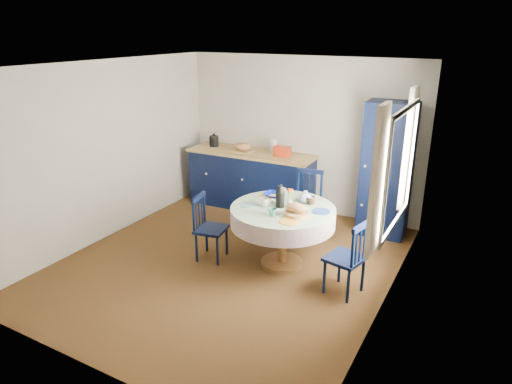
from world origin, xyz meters
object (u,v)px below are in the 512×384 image
pantry_cabinet (387,170)px  chair_left (209,227)px  cobalt_bowl (273,195)px  dining_table (283,217)px  chair_far (306,204)px  kitchen_counter (251,179)px  mug_a (264,202)px  mug_c (311,201)px  mug_d (282,192)px  chair_right (348,257)px  mug_b (273,212)px

pantry_cabinet → chair_left: size_ratio=2.24×
cobalt_bowl → dining_table: bearing=-44.8°
chair_left → chair_far: bearing=-43.3°
kitchen_counter → dining_table: 2.11m
kitchen_counter → cobalt_bowl: size_ratio=8.91×
chair_left → mug_a: 0.84m
mug_c → mug_d: bearing=163.3°
dining_table → mug_c: bearing=47.8°
kitchen_counter → mug_c: 2.11m
mug_a → mug_d: 0.47m
dining_table → cobalt_bowl: size_ratio=5.37×
dining_table → chair_right: 0.99m
kitchen_counter → dining_table: (1.36, -1.60, 0.18)m
mug_b → mug_c: 0.63m
mug_d → mug_b: bearing=-73.4°
pantry_cabinet → cobalt_bowl: bearing=-134.1°
chair_right → mug_a: bearing=-87.1°
chair_left → mug_b: size_ratio=8.69×
pantry_cabinet → chair_right: bearing=-91.0°
kitchen_counter → mug_d: 1.68m
chair_left → mug_a: mug_a is taller
kitchen_counter → dining_table: size_ratio=1.66×
chair_far → mug_c: (0.35, -0.70, 0.35)m
mug_c → mug_d: 0.48m
pantry_cabinet → dining_table: 1.84m
chair_far → chair_right: bearing=-56.3°
mug_c → cobalt_bowl: mug_c is taller
kitchen_counter → chair_left: bearing=-79.4°
mug_c → pantry_cabinet: bearing=64.8°
pantry_cabinet → mug_d: (-1.08, -1.18, -0.14)m
chair_far → mug_d: chair_far is taller
chair_right → mug_d: chair_right is taller
pantry_cabinet → chair_left: 2.67m
pantry_cabinet → chair_left: bearing=-136.8°
chair_far → mug_d: bearing=-107.9°
mug_b → cobalt_bowl: bearing=115.7°
chair_left → pantry_cabinet: bearing=-53.6°
chair_far → mug_b: size_ratio=9.74×
chair_left → mug_b: mug_b is taller
chair_left → chair_right: 1.87m
kitchen_counter → chair_right: size_ratio=2.39×
chair_left → chair_right: (1.87, 0.04, 0.02)m
chair_left → chair_right: chair_right is taller
chair_right → kitchen_counter: bearing=-116.5°
cobalt_bowl → chair_far: bearing=75.5°
chair_right → cobalt_bowl: 1.38m
kitchen_counter → cobalt_bowl: kitchen_counter is taller
dining_table → pantry_cabinet: bearing=61.4°
cobalt_bowl → pantry_cabinet: bearing=48.9°
chair_left → mug_d: 1.09m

